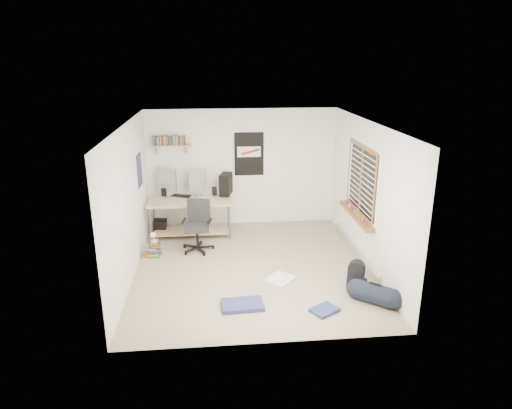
{
  "coord_description": "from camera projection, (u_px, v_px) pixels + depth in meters",
  "views": [
    {
      "loc": [
        -0.63,
        -7.24,
        3.51
      ],
      "look_at": [
        0.09,
        0.1,
        1.12
      ],
      "focal_mm": 32.0,
      "sensor_mm": 36.0,
      "label": 1
    }
  ],
  "objects": [
    {
      "name": "pc_tower",
      "position": [
        226.0,
        184.0,
        9.49
      ],
      "size": [
        0.3,
        0.46,
        0.44
      ],
      "primitive_type": "cube",
      "rotation": [
        0.0,
        0.0,
        -0.26
      ],
      "color": "black",
      "rests_on": "desk"
    },
    {
      "name": "back_wall",
      "position": [
        242.0,
        168.0,
        9.74
      ],
      "size": [
        4.0,
        0.01,
        2.5
      ],
      "primitive_type": "cube",
      "color": "silver",
      "rests_on": "ground"
    },
    {
      "name": "book_stack",
      "position": [
        154.0,
        249.0,
        8.38
      ],
      "size": [
        0.54,
        0.49,
        0.31
      ],
      "primitive_type": "cube",
      "rotation": [
        0.0,
        0.0,
        0.33
      ],
      "color": "brown",
      "rests_on": "floor"
    },
    {
      "name": "jeans_a",
      "position": [
        242.0,
        305.0,
        6.71
      ],
      "size": [
        0.64,
        0.43,
        0.07
      ],
      "primitive_type": "cube",
      "rotation": [
        0.0,
        0.0,
        0.06
      ],
      "color": "navy",
      "rests_on": "floor"
    },
    {
      "name": "speaker_left",
      "position": [
        164.0,
        192.0,
        9.42
      ],
      "size": [
        0.11,
        0.11,
        0.16
      ],
      "primitive_type": "cube",
      "rotation": [
        0.0,
        0.0,
        -0.37
      ],
      "color": "black",
      "rests_on": "desk"
    },
    {
      "name": "desk_lamp",
      "position": [
        154.0,
        237.0,
        8.29
      ],
      "size": [
        0.11,
        0.19,
        0.19
      ],
      "primitive_type": "cube",
      "rotation": [
        0.0,
        0.0,
        -0.01
      ],
      "color": "silver",
      "rests_on": "book_stack"
    },
    {
      "name": "subwoofer",
      "position": [
        160.0,
        226.0,
        9.51
      ],
      "size": [
        0.27,
        0.27,
        0.29
      ],
      "primitive_type": "cube",
      "rotation": [
        0.0,
        0.0,
        -0.03
      ],
      "color": "black",
      "rests_on": "floor"
    },
    {
      "name": "jeans_b",
      "position": [
        324.0,
        310.0,
        6.58
      ],
      "size": [
        0.47,
        0.44,
        0.05
      ],
      "primitive_type": "cube",
      "rotation": [
        0.0,
        0.0,
        0.56
      ],
      "color": "navy",
      "rests_on": "floor"
    },
    {
      "name": "keyboard",
      "position": [
        182.0,
        196.0,
        9.43
      ],
      "size": [
        0.41,
        0.26,
        0.02
      ],
      "primitive_type": "cube",
      "rotation": [
        0.0,
        0.0,
        -0.37
      ],
      "color": "black",
      "rests_on": "desk"
    },
    {
      "name": "tshirt",
      "position": [
        280.0,
        279.0,
        7.51
      ],
      "size": [
        0.57,
        0.58,
        0.04
      ],
      "primitive_type": "cube",
      "rotation": [
        0.0,
        0.0,
        0.86
      ],
      "color": "silver",
      "rests_on": "floor"
    },
    {
      "name": "window",
      "position": [
        360.0,
        180.0,
        8.01
      ],
      "size": [
        0.1,
        1.5,
        1.26
      ],
      "primitive_type": "cube",
      "color": "brown",
      "rests_on": "right_wall"
    },
    {
      "name": "baseboard_heater",
      "position": [
        355.0,
        251.0,
        8.43
      ],
      "size": [
        0.08,
        2.5,
        0.18
      ],
      "primitive_type": "cube",
      "color": "#B7B2A8",
      "rests_on": "floor"
    },
    {
      "name": "left_wall",
      "position": [
        129.0,
        202.0,
        7.42
      ],
      "size": [
        0.01,
        4.5,
        2.5
      ],
      "primitive_type": "cube",
      "color": "silver",
      "rests_on": "ground"
    },
    {
      "name": "right_wall",
      "position": [
        368.0,
        195.0,
        7.8
      ],
      "size": [
        0.01,
        4.5,
        2.5
      ],
      "primitive_type": "cube",
      "color": "silver",
      "rests_on": "ground"
    },
    {
      "name": "monitor_left",
      "position": [
        167.0,
        184.0,
        9.37
      ],
      "size": [
        0.44,
        0.3,
        0.49
      ],
      "primitive_type": "cube",
      "rotation": [
        0.0,
        0.0,
        -0.47
      ],
      "color": "#B8B7BD",
      "rests_on": "desk"
    },
    {
      "name": "speaker_right",
      "position": [
        214.0,
        191.0,
        9.48
      ],
      "size": [
        0.1,
        0.1,
        0.17
      ],
      "primitive_type": "cube",
      "rotation": [
        0.0,
        0.0,
        0.21
      ],
      "color": "black",
      "rests_on": "desk"
    },
    {
      "name": "poster_back_wall",
      "position": [
        249.0,
        154.0,
        9.64
      ],
      "size": [
        0.62,
        0.03,
        0.92
      ],
      "primitive_type": "cube",
      "color": "black",
      "rests_on": "back_wall"
    },
    {
      "name": "monitor_right",
      "position": [
        198.0,
        185.0,
        9.44
      ],
      "size": [
        0.39,
        0.24,
        0.43
      ],
      "primitive_type": "cube",
      "rotation": [
        0.0,
        0.0,
        0.4
      ],
      "color": "#AEADB2",
      "rests_on": "desk"
    },
    {
      "name": "backpack",
      "position": [
        356.0,
        276.0,
        7.21
      ],
      "size": [
        0.33,
        0.3,
        0.35
      ],
      "primitive_type": "cube",
      "rotation": [
        0.0,
        0.0,
        -0.43
      ],
      "color": "black",
      "rests_on": "floor"
    },
    {
      "name": "floor",
      "position": [
        252.0,
        267.0,
        8.0
      ],
      "size": [
        4.0,
        4.5,
        0.01
      ],
      "primitive_type": "cube",
      "color": "gray",
      "rests_on": "ground"
    },
    {
      "name": "office_chair",
      "position": [
        197.0,
        226.0,
        8.54
      ],
      "size": [
        0.74,
        0.74,
        0.97
      ],
      "primitive_type": "cube",
      "rotation": [
        0.0,
        0.0,
        -0.2
      ],
      "color": "#232326",
      "rests_on": "floor"
    },
    {
      "name": "desk",
      "position": [
        191.0,
        218.0,
        9.33
      ],
      "size": [
        1.82,
        1.22,
        0.77
      ],
      "primitive_type": "cube",
      "rotation": [
        0.0,
        0.0,
        0.32
      ],
      "color": "#C5AC89",
      "rests_on": "floor"
    },
    {
      "name": "poster_left_wall",
      "position": [
        140.0,
        170.0,
        8.48
      ],
      "size": [
        0.02,
        0.42,
        0.6
      ],
      "primitive_type": "cube",
      "color": "navy",
      "rests_on": "left_wall"
    },
    {
      "name": "duffel_bag",
      "position": [
        375.0,
        295.0,
        6.78
      ],
      "size": [
        0.43,
        0.43,
        0.59
      ],
      "primitive_type": "cylinder",
      "rotation": [
        0.0,
        0.0,
        -0.7
      ],
      "color": "black",
      "rests_on": "floor"
    },
    {
      "name": "ceiling",
      "position": [
        251.0,
        123.0,
        7.22
      ],
      "size": [
        4.0,
        4.5,
        0.01
      ],
      "primitive_type": "cube",
      "color": "white",
      "rests_on": "ground"
    },
    {
      "name": "wall_shelf",
      "position": [
        172.0,
        145.0,
        9.34
      ],
      "size": [
        0.8,
        0.22,
        0.24
      ],
      "primitive_type": "cube",
      "color": "tan",
      "rests_on": "back_wall"
    }
  ]
}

